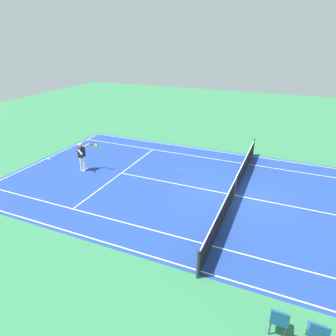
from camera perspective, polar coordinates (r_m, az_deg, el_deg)
ground_plane at (r=14.64m, az=12.81°, el=-5.20°), size 60.00×60.00×0.00m
court_slab at (r=14.64m, az=12.81°, el=-5.19°), size 24.20×11.40×0.00m
court_line_markings at (r=14.64m, az=12.81°, el=-5.18°), size 23.85×11.05×0.01m
tennis_net at (r=14.41m, az=12.98°, el=-3.49°), size 0.10×11.70×1.08m
tennis_player_near at (r=17.25m, az=-16.38°, el=2.44°), size 1.08×0.78×1.70m
tennis_ball at (r=16.87m, az=2.73°, el=-0.36°), size 0.07×0.07×0.07m
spectator_chair_2 at (r=8.88m, az=27.22°, el=-26.61°), size 0.44×0.44×0.88m
spectator_chair_3 at (r=8.78m, az=20.89°, el=-25.89°), size 0.44×0.44×0.88m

